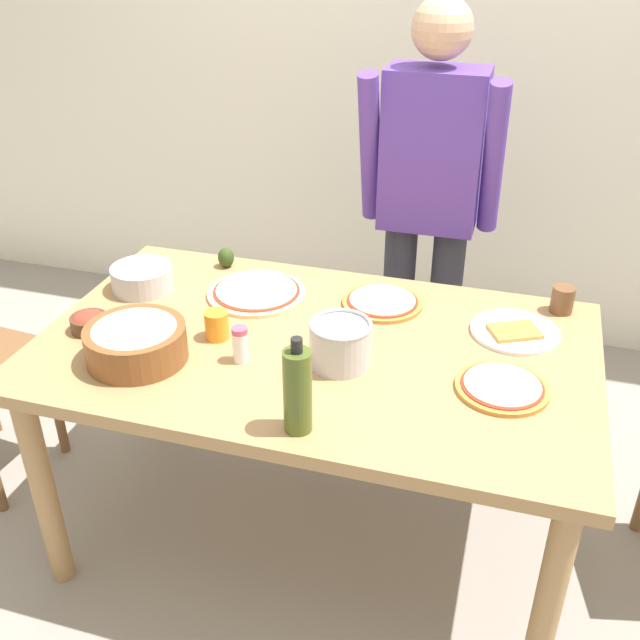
# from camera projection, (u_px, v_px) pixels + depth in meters

# --- Properties ---
(ground) EXTENTS (8.00, 8.00, 0.00)m
(ground) POSITION_uv_depth(u_px,v_px,m) (316.00, 532.00, 2.49)
(ground) COLOR gray
(wall_back) EXTENTS (5.60, 0.10, 2.60)m
(wall_back) POSITION_uv_depth(u_px,v_px,m) (421.00, 52.00, 3.17)
(wall_back) COLOR silver
(wall_back) RESTS_ON ground
(dining_table) EXTENTS (1.60, 0.96, 0.76)m
(dining_table) POSITION_uv_depth(u_px,v_px,m) (315.00, 369.00, 2.15)
(dining_table) COLOR #A37A4C
(dining_table) RESTS_ON ground
(person_cook) EXTENTS (0.49, 0.25, 1.62)m
(person_cook) POSITION_uv_depth(u_px,v_px,m) (429.00, 202.00, 2.60)
(person_cook) COLOR #2D2D38
(person_cook) RESTS_ON ground
(pizza_raw_on_board) EXTENTS (0.32, 0.32, 0.02)m
(pizza_raw_on_board) POSITION_uv_depth(u_px,v_px,m) (257.00, 292.00, 2.36)
(pizza_raw_on_board) COLOR beige
(pizza_raw_on_board) RESTS_ON dining_table
(pizza_cooked_on_tray) EXTENTS (0.25, 0.25, 0.02)m
(pizza_cooked_on_tray) POSITION_uv_depth(u_px,v_px,m) (382.00, 302.00, 2.31)
(pizza_cooked_on_tray) COLOR #C67A33
(pizza_cooked_on_tray) RESTS_ON dining_table
(pizza_second_cooked) EXTENTS (0.24, 0.24, 0.02)m
(pizza_second_cooked) POSITION_uv_depth(u_px,v_px,m) (502.00, 387.00, 1.90)
(pizza_second_cooked) COLOR #C67A33
(pizza_second_cooked) RESTS_ON dining_table
(plate_with_slice) EXTENTS (0.26, 0.26, 0.02)m
(plate_with_slice) POSITION_uv_depth(u_px,v_px,m) (515.00, 331.00, 2.15)
(plate_with_slice) COLOR white
(plate_with_slice) RESTS_ON dining_table
(popcorn_bowl) EXTENTS (0.28, 0.28, 0.11)m
(popcorn_bowl) POSITION_uv_depth(u_px,v_px,m) (136.00, 340.00, 2.01)
(popcorn_bowl) COLOR brown
(popcorn_bowl) RESTS_ON dining_table
(mixing_bowl_steel) EXTENTS (0.20, 0.20, 0.08)m
(mixing_bowl_steel) POSITION_uv_depth(u_px,v_px,m) (142.00, 278.00, 2.38)
(mixing_bowl_steel) COLOR #B7B7BC
(mixing_bowl_steel) RESTS_ON dining_table
(small_sauce_bowl) EXTENTS (0.11, 0.11, 0.06)m
(small_sauce_bowl) POSITION_uv_depth(u_px,v_px,m) (89.00, 322.00, 2.16)
(small_sauce_bowl) COLOR #4C2D1E
(small_sauce_bowl) RESTS_ON dining_table
(olive_oil_bottle) EXTENTS (0.07, 0.07, 0.26)m
(olive_oil_bottle) POSITION_uv_depth(u_px,v_px,m) (298.00, 390.00, 1.71)
(olive_oil_bottle) COLOR #47561E
(olive_oil_bottle) RESTS_ON dining_table
(steel_pot) EXTENTS (0.17, 0.17, 0.13)m
(steel_pot) POSITION_uv_depth(u_px,v_px,m) (340.00, 343.00, 1.99)
(steel_pot) COLOR #B7B7BC
(steel_pot) RESTS_ON dining_table
(cup_orange) EXTENTS (0.07, 0.07, 0.08)m
(cup_orange) POSITION_uv_depth(u_px,v_px,m) (217.00, 325.00, 2.12)
(cup_orange) COLOR orange
(cup_orange) RESTS_ON dining_table
(cup_small_brown) EXTENTS (0.07, 0.07, 0.08)m
(cup_small_brown) POSITION_uv_depth(u_px,v_px,m) (563.00, 300.00, 2.25)
(cup_small_brown) COLOR brown
(cup_small_brown) RESTS_ON dining_table
(salt_shaker) EXTENTS (0.04, 0.04, 0.11)m
(salt_shaker) POSITION_uv_depth(u_px,v_px,m) (240.00, 344.00, 2.00)
(salt_shaker) COLOR white
(salt_shaker) RESTS_ON dining_table
(avocado) EXTENTS (0.06, 0.06, 0.07)m
(avocado) POSITION_uv_depth(u_px,v_px,m) (226.00, 257.00, 2.53)
(avocado) COLOR #2D4219
(avocado) RESTS_ON dining_table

